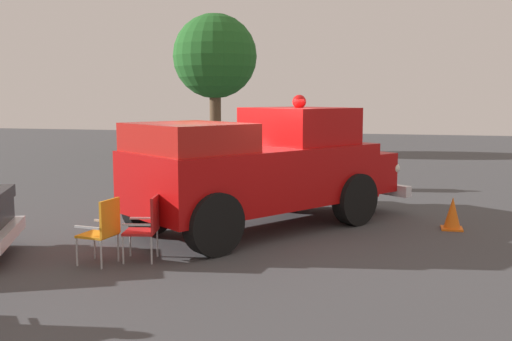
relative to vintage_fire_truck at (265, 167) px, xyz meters
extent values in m
plane|color=#424244|center=(0.58, -0.37, -1.20)|extent=(60.00, 60.00, 0.00)
cylinder|color=black|center=(-1.82, 0.07, -0.68)|extent=(1.03, 0.86, 1.04)
cylinder|color=black|center=(-0.65, 1.69, -0.68)|extent=(1.03, 0.86, 1.04)
cylinder|color=black|center=(1.04, -1.97, -0.68)|extent=(1.03, 0.86, 1.04)
cylinder|color=black|center=(2.20, -0.34, -0.68)|extent=(1.03, 0.86, 1.04)
cube|color=#B70C0C|center=(0.19, -0.14, -0.15)|extent=(5.21, 4.55, 1.10)
cube|color=#B70C0C|center=(-2.13, 1.52, -0.28)|extent=(1.75, 1.96, 0.84)
cube|color=#B70C0C|center=(-0.75, 0.53, 0.75)|extent=(2.49, 2.53, 0.76)
cube|color=#B21914|center=(1.45, -1.04, 0.60)|extent=(2.52, 2.58, 0.60)
cube|color=silver|center=(-2.50, 1.78, -0.28)|extent=(0.93, 1.24, 0.64)
cube|color=silver|center=(-2.58, 1.84, -0.70)|extent=(1.46, 1.94, 0.24)
sphere|color=white|center=(-2.95, 1.14, -0.20)|extent=(0.36, 0.36, 0.26)
sphere|color=white|center=(-2.04, 2.41, -0.20)|extent=(0.36, 0.36, 0.26)
sphere|color=red|center=(-0.75, 0.53, 1.25)|extent=(0.39, 0.39, 0.28)
cube|color=silver|center=(3.15, -3.43, -0.80)|extent=(1.79, 0.95, 0.20)
cylinder|color=#B7BABF|center=(3.26, -2.18, -0.98)|extent=(0.03, 0.03, 0.44)
cylinder|color=#B7BABF|center=(2.82, -2.12, -0.98)|extent=(0.03, 0.03, 0.44)
cylinder|color=#B7BABF|center=(3.31, -1.74, -0.98)|extent=(0.03, 0.03, 0.44)
cylinder|color=#B7BABF|center=(2.88, -1.69, -0.98)|extent=(0.03, 0.03, 0.44)
cube|color=orange|center=(3.07, -1.93, -0.74)|extent=(0.54, 0.54, 0.04)
cube|color=orange|center=(3.10, -1.69, -0.46)|extent=(0.48, 0.10, 0.56)
cube|color=#B7BABF|center=(3.31, -1.96, -0.58)|extent=(0.09, 0.44, 0.03)
cube|color=#B7BABF|center=(2.83, -1.90, -0.58)|extent=(0.09, 0.44, 0.03)
cylinder|color=#B7BABF|center=(2.99, -1.55, -0.98)|extent=(0.03, 0.03, 0.44)
cylinder|color=#B7BABF|center=(2.56, -1.64, -0.98)|extent=(0.03, 0.03, 0.44)
cylinder|color=#B7BABF|center=(2.90, -1.12, -0.98)|extent=(0.03, 0.03, 0.44)
cylinder|color=#B7BABF|center=(2.47, -1.21, -0.98)|extent=(0.03, 0.03, 0.44)
cube|color=#B21E1E|center=(2.73, -1.38, -0.74)|extent=(0.57, 0.57, 0.04)
cube|color=#B21E1E|center=(2.68, -1.14, -0.46)|extent=(0.48, 0.14, 0.56)
cube|color=#B7BABF|center=(2.96, -1.33, -0.58)|extent=(0.12, 0.44, 0.03)
cube|color=#B7BABF|center=(2.49, -1.43, -0.58)|extent=(0.12, 0.44, 0.03)
cylinder|color=#2D334C|center=(-5.18, 0.86, -0.76)|extent=(0.16, 0.16, 0.88)
cylinder|color=#2D334C|center=(-4.96, 0.87, -0.76)|extent=(0.16, 0.16, 0.88)
cube|color=#1E478C|center=(-5.07, 0.86, -0.04)|extent=(0.43, 0.28, 0.56)
cylinder|color=#1E478C|center=(-5.34, 0.85, -0.10)|extent=(0.10, 0.10, 0.60)
cylinder|color=#1E478C|center=(-4.80, 0.87, -0.10)|extent=(0.10, 0.10, 0.60)
sphere|color=#9E704C|center=(-5.07, 0.86, 0.36)|extent=(0.24, 0.24, 0.23)
cylinder|color=brown|center=(-14.00, -5.50, 0.31)|extent=(0.51, 0.51, 3.01)
sphere|color=#215D22|center=(-14.00, -5.50, 3.10)|extent=(3.70, 3.70, 3.70)
cube|color=orange|center=(-0.69, 3.55, -1.18)|extent=(0.40, 0.40, 0.04)
cone|color=orange|center=(-0.69, 3.55, -0.86)|extent=(0.32, 0.32, 0.60)
camera|label=1|loc=(11.00, 2.53, 1.37)|focal=41.13mm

